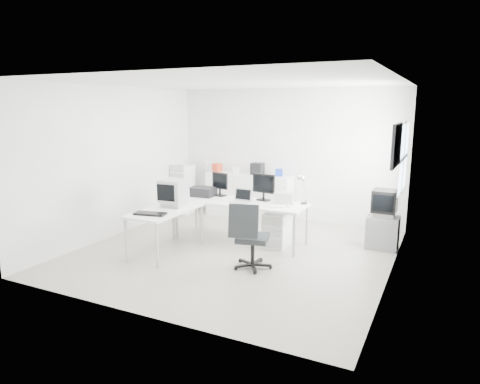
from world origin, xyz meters
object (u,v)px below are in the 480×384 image
at_px(side_desk, 166,231).
at_px(crt_tv, 385,203).
at_px(lcd_monitor_small, 220,184).
at_px(inkjet_printer, 202,192).
at_px(laptop, 240,196).
at_px(office_chair, 253,235).
at_px(tv_cabinet, 383,232).
at_px(sideboard, 249,195).
at_px(crt_monitor, 173,193).
at_px(lcd_monitor_large, 264,188).
at_px(filing_cabinet, 183,189).
at_px(laser_printer, 284,198).
at_px(main_desk, 240,221).
at_px(drawer_pedestal, 277,229).

xyz_separation_m(side_desk, crt_tv, (3.24, 1.83, 0.42)).
bearing_deg(lcd_monitor_small, inkjet_printer, -139.38).
xyz_separation_m(side_desk, laptop, (0.90, 1.00, 0.49)).
bearing_deg(laptop, lcd_monitor_small, 151.39).
height_order(office_chair, tv_cabinet, office_chair).
xyz_separation_m(laptop, sideboard, (-0.65, 1.78, -0.38)).
bearing_deg(inkjet_printer, crt_monitor, -93.23).
bearing_deg(office_chair, tv_cabinet, 33.97).
bearing_deg(lcd_monitor_large, office_chair, -63.51).
bearing_deg(filing_cabinet, lcd_monitor_small, -35.03).
bearing_deg(lcd_monitor_large, crt_monitor, -127.28).
height_order(inkjet_printer, laser_printer, laser_printer).
distance_m(lcd_monitor_small, sideboard, 1.51).
height_order(side_desk, sideboard, sideboard).
bearing_deg(side_desk, lcd_monitor_small, 77.47).
relative_size(main_desk, filing_cabinet, 2.17).
xyz_separation_m(laser_printer, office_chair, (-0.01, -1.32, -0.32)).
relative_size(side_desk, crt_tv, 2.80).
relative_size(lcd_monitor_small, laptop, 1.31).
height_order(inkjet_printer, lcd_monitor_small, lcd_monitor_small).
distance_m(lcd_monitor_large, filing_cabinet, 2.72).
bearing_deg(tv_cabinet, laser_printer, -162.76).
distance_m(lcd_monitor_small, office_chair, 1.92).
distance_m(crt_monitor, tv_cabinet, 3.67).
bearing_deg(sideboard, office_chair, -64.14).
bearing_deg(laser_printer, drawer_pedestal, -122.13).
distance_m(main_desk, inkjet_printer, 0.97).
distance_m(drawer_pedestal, crt_monitor, 1.92).
height_order(drawer_pedestal, inkjet_printer, inkjet_printer).
distance_m(lcd_monitor_small, laser_printer, 1.31).
bearing_deg(laptop, filing_cabinet, 147.89).
xyz_separation_m(side_desk, tv_cabinet, (3.24, 1.83, -0.09)).
distance_m(main_desk, filing_cabinet, 2.50).
bearing_deg(sideboard, laser_printer, -47.17).
relative_size(crt_tv, filing_cabinet, 0.45).
bearing_deg(side_desk, lcd_monitor_large, 48.37).
bearing_deg(crt_monitor, office_chair, -12.92).
height_order(lcd_monitor_small, crt_tv, lcd_monitor_small).
height_order(inkjet_printer, office_chair, office_chair).
height_order(side_desk, laptop, laptop).
bearing_deg(laser_printer, lcd_monitor_large, 159.97).
relative_size(side_desk, tv_cabinet, 2.45).
relative_size(drawer_pedestal, laptop, 1.73).
height_order(tv_cabinet, filing_cabinet, filing_cabinet).
distance_m(side_desk, office_chair, 1.60).
height_order(inkjet_printer, lcd_monitor_large, lcd_monitor_large).
bearing_deg(lcd_monitor_large, main_desk, -134.26).
distance_m(side_desk, lcd_monitor_large, 1.91).
xyz_separation_m(laser_printer, crt_monitor, (-1.60, -1.07, 0.14)).
height_order(drawer_pedestal, lcd_monitor_large, lcd_monitor_large).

